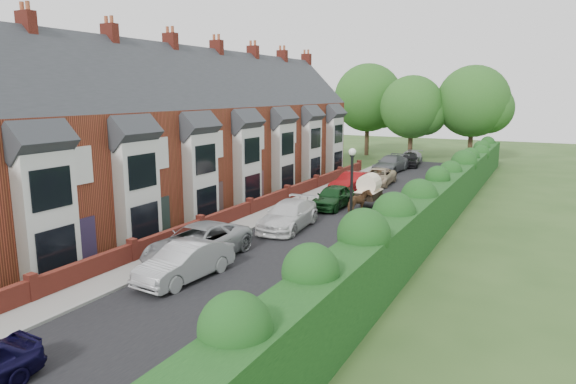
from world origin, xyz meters
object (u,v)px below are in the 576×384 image
car_beige (378,177)px  car_white (288,215)px  car_green (333,197)px  horse_cart (369,188)px  car_black (410,159)px  lamppost (351,192)px  car_silver_b (198,243)px  car_silver_a (185,262)px  car_red (353,183)px  car_grey (391,164)px  horse (359,202)px

car_beige → car_white: bearing=-94.0°
car_green → horse_cart: horse_cart is taller
car_beige → car_black: (-0.35, 11.85, 0.08)m
lamppost → horse_cart: bearing=104.5°
car_silver_b → car_black: (1.05, 34.09, -0.04)m
car_black → lamppost: bearing=-91.7°
car_silver_a → horse_cart: (2.37, 16.08, 0.54)m
car_black → car_silver_a: bearing=-101.2°
car_silver_b → car_white: car_silver_b is taller
car_white → car_red: (-0.32, 11.26, 0.03)m
car_beige → car_black: bearing=88.6°
car_silver_a → car_silver_b: 2.50m
car_red → car_silver_a: bearing=-79.3°
lamppost → car_green: (-5.00, 10.26, -2.55)m
car_silver_b → car_red: size_ratio=1.19×
car_silver_b → car_silver_a: bearing=-62.9°
car_grey → car_black: car_grey is taller
car_black → car_green: bearing=-100.3°
car_white → car_grey: size_ratio=0.98×
lamppost → car_red: 16.76m
car_silver_a → car_red: (-0.22, 20.21, 0.04)m
car_black → horse_cart: horse_cart is taller
car_red → car_black: bearing=99.3°
car_beige → car_grey: bearing=94.9°
car_beige → car_black: size_ratio=1.09×
car_silver_a → car_beige: size_ratio=0.95×
car_silver_a → car_beige: car_silver_a is taller
lamppost → car_black: 32.30m
car_red → car_grey: (-0.47, 11.64, -0.01)m
car_silver_b → car_grey: bearing=91.3°
lamppost → car_red: lamppost is taller
car_white → car_green: 5.92m
car_silver_a → car_black: bearing=94.9°
car_white → horse_cart: 7.51m
car_red → car_black: (0.21, 16.14, -0.04)m
car_white → car_black: 27.41m
car_white → horse: (2.27, 5.27, -0.03)m
lamppost → horse: lamppost is taller
car_red → car_beige: (0.56, 4.29, -0.12)m
car_white → car_red: 11.27m
lamppost → car_grey: 28.02m
car_white → car_silver_a: bearing=-95.2°
car_silver_b → lamppost: bearing=22.1°
car_silver_b → car_beige: car_silver_b is taller
horse → lamppost: bearing=127.5°
car_green → horse_cart: size_ratio=1.40×
car_green → horse_cart: (2.03, 1.23, 0.54)m
car_green → car_beige: 9.65m
car_silver_b → horse_cart: horse_cart is taller
lamppost → car_white: lamppost is taller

